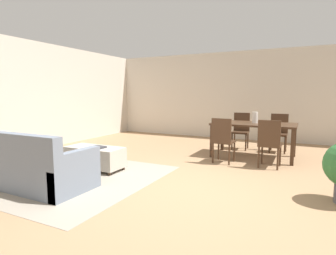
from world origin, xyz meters
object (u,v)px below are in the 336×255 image
at_px(dining_chair_far_right, 279,130).
at_px(book_on_ottoman, 98,147).
at_px(dining_chair_near_left, 223,138).
at_px(dining_table, 254,127).
at_px(ottoman_table, 95,157).
at_px(dining_chair_far_left, 241,129).
at_px(vase_centerpiece, 255,118).
at_px(couch, 28,167).
at_px(dining_chair_near_right, 270,141).

bearing_deg(dining_chair_far_right, book_on_ottoman, -130.04).
relative_size(dining_chair_near_left, book_on_ottoman, 3.54).
bearing_deg(dining_table, dining_chair_far_right, 62.89).
relative_size(ottoman_table, dining_chair_far_left, 1.19).
height_order(ottoman_table, book_on_ottoman, book_on_ottoman).
bearing_deg(dining_chair_near_left, ottoman_table, -142.80).
height_order(dining_chair_near_left, vase_centerpiece, vase_centerpiece).
bearing_deg(vase_centerpiece, book_on_ottoman, -133.83).
relative_size(couch, dining_table, 1.15).
height_order(couch, vase_centerpiece, vase_centerpiece).
relative_size(dining_chair_far_left, book_on_ottoman, 3.54).
xyz_separation_m(dining_chair_near_right, book_on_ottoman, (-2.76, -1.59, -0.08)).
distance_m(vase_centerpiece, book_on_ottoman, 3.42).
distance_m(dining_chair_near_right, dining_chair_far_right, 1.71).
bearing_deg(dining_chair_near_left, dining_chair_near_right, 1.83).
bearing_deg(vase_centerpiece, dining_table, -141.88).
relative_size(ottoman_table, dining_chair_near_right, 1.19).
height_order(dining_table, vase_centerpiece, vase_centerpiece).
distance_m(ottoman_table, dining_chair_near_right, 3.29).
xyz_separation_m(dining_chair_far_left, book_on_ottoman, (-1.88, -3.28, -0.08)).
height_order(dining_chair_near_left, dining_chair_far_left, same).
xyz_separation_m(couch, dining_chair_near_right, (3.17, 2.72, 0.22)).
distance_m(ottoman_table, book_on_ottoman, 0.24).
height_order(dining_chair_near_left, dining_chair_near_right, same).
bearing_deg(ottoman_table, dining_chair_near_left, 37.20).
relative_size(vase_centerpiece, book_on_ottoman, 0.95).
distance_m(dining_chair_near_right, book_on_ottoman, 3.19).
bearing_deg(vase_centerpiece, dining_chair_near_right, -63.93).
bearing_deg(dining_chair_near_right, book_on_ottoman, -150.03).
bearing_deg(dining_chair_far_right, dining_chair_near_left, -117.47).
relative_size(dining_chair_far_right, vase_centerpiece, 3.71).
bearing_deg(dining_chair_far_left, couch, -117.37).
bearing_deg(vase_centerpiece, couch, -127.64).
bearing_deg(book_on_ottoman, vase_centerpiece, 46.17).
height_order(vase_centerpiece, book_on_ottoman, vase_centerpiece).
relative_size(dining_chair_near_right, dining_chair_far_right, 1.00).
xyz_separation_m(dining_chair_near_left, dining_chair_near_right, (0.89, 0.03, 0.00)).
relative_size(dining_chair_far_left, dining_chair_far_right, 1.00).
bearing_deg(ottoman_table, couch, -103.58).
bearing_deg(dining_chair_far_right, couch, -125.70).
bearing_deg(book_on_ottoman, dining_chair_far_left, 60.26).
distance_m(dining_chair_far_left, book_on_ottoman, 3.78).
bearing_deg(dining_chair_far_left, dining_chair_far_right, 1.49).
height_order(dining_chair_far_left, vase_centerpiece, vase_centerpiece).
distance_m(couch, dining_chair_far_left, 4.97).
bearing_deg(dining_chair_near_left, dining_chair_far_left, 89.91).
distance_m(couch, dining_chair_near_left, 3.54).
bearing_deg(couch, dining_chair_near_right, 40.63).
distance_m(dining_table, dining_chair_near_right, 0.96).
xyz_separation_m(vase_centerpiece, book_on_ottoman, (-2.35, -2.44, -0.45)).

